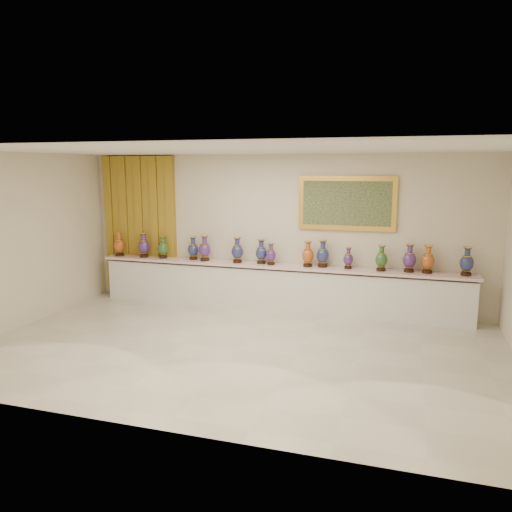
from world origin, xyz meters
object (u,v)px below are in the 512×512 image
Objects in this scene: vase_1 at (144,246)px; vase_2 at (163,248)px; counter at (277,288)px; vase_0 at (119,245)px.

vase_1 is 1.12× the size of vase_2.
vase_1 is at bearing -178.64° from vase_2.
counter is at bearing 0.51° from vase_2.
counter is at bearing 0.76° from vase_0.
vase_0 reaches higher than vase_2.
vase_1 is at bearing 1.38° from vase_0.
vase_0 is 1.09× the size of vase_2.
vase_0 is at bearing -178.62° from vase_1.
vase_0 is (-3.42, -0.05, 0.69)m from counter.
counter is 3.49m from vase_0.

